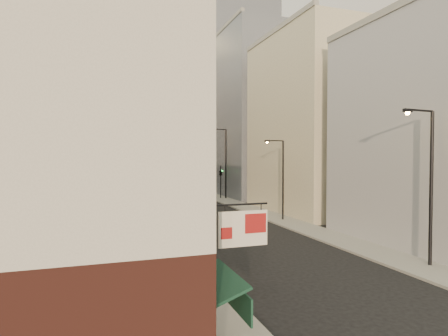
{
  "coord_description": "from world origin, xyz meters",
  "views": [
    {
      "loc": [
        -10.72,
        -7.61,
        6.37
      ],
      "look_at": [
        -0.89,
        21.35,
        5.41
      ],
      "focal_mm": 30.0,
      "sensor_mm": 36.0,
      "label": 1
    }
  ],
  "objects_px": {
    "streetlamp_near": "(429,178)",
    "streetlamp_mid": "(281,175)",
    "clock_tower": "(136,113)",
    "traffic_light_left": "(130,178)",
    "white_tower": "(190,104)",
    "streetlamp_far": "(224,159)",
    "traffic_light_right": "(221,173)"
  },
  "relations": [
    {
      "from": "streetlamp_mid",
      "to": "white_tower",
      "type": "bearing_deg",
      "value": 84.62
    },
    {
      "from": "clock_tower",
      "to": "traffic_light_left",
      "type": "bearing_deg",
      "value": -96.63
    },
    {
      "from": "clock_tower",
      "to": "traffic_light_right",
      "type": "xyz_separation_m",
      "value": [
        7.69,
        -46.76,
        -13.7
      ]
    },
    {
      "from": "white_tower",
      "to": "streetlamp_far",
      "type": "xyz_separation_m",
      "value": [
        -2.93,
        -33.23,
        -12.66
      ]
    },
    {
      "from": "clock_tower",
      "to": "traffic_light_right",
      "type": "relative_size",
      "value": 8.98
    },
    {
      "from": "streetlamp_mid",
      "to": "traffic_light_left",
      "type": "relative_size",
      "value": 1.59
    },
    {
      "from": "white_tower",
      "to": "streetlamp_mid",
      "type": "bearing_deg",
      "value": -93.95
    },
    {
      "from": "white_tower",
      "to": "streetlamp_mid",
      "type": "distance_m",
      "value": 54.72
    },
    {
      "from": "clock_tower",
      "to": "streetlamp_far",
      "type": "distance_m",
      "value": 49.32
    },
    {
      "from": "white_tower",
      "to": "streetlamp_near",
      "type": "height_order",
      "value": "white_tower"
    },
    {
      "from": "clock_tower",
      "to": "traffic_light_left",
      "type": "distance_m",
      "value": 51.15
    },
    {
      "from": "clock_tower",
      "to": "white_tower",
      "type": "distance_m",
      "value": 17.83
    },
    {
      "from": "white_tower",
      "to": "streetlamp_far",
      "type": "relative_size",
      "value": 3.99
    },
    {
      "from": "streetlamp_mid",
      "to": "streetlamp_far",
      "type": "height_order",
      "value": "streetlamp_far"
    },
    {
      "from": "streetlamp_near",
      "to": "streetlamp_far",
      "type": "distance_m",
      "value": 36.11
    },
    {
      "from": "traffic_light_right",
      "to": "streetlamp_far",
      "type": "bearing_deg",
      "value": 147.03
    },
    {
      "from": "traffic_light_left",
      "to": "white_tower",
      "type": "bearing_deg",
      "value": -113.72
    },
    {
      "from": "streetlamp_mid",
      "to": "traffic_light_right",
      "type": "distance_m",
      "value": 20.01
    },
    {
      "from": "streetlamp_far",
      "to": "traffic_light_right",
      "type": "relative_size",
      "value": 2.08
    },
    {
      "from": "clock_tower",
      "to": "white_tower",
      "type": "xyz_separation_m",
      "value": [
        11.0,
        -14.0,
        0.97
      ]
    },
    {
      "from": "traffic_light_right",
      "to": "traffic_light_left",
      "type": "bearing_deg",
      "value": 26.85
    },
    {
      "from": "white_tower",
      "to": "clock_tower",
      "type": "bearing_deg",
      "value": 128.16
    },
    {
      "from": "streetlamp_mid",
      "to": "streetlamp_far",
      "type": "distance_m",
      "value": 19.59
    },
    {
      "from": "clock_tower",
      "to": "traffic_light_left",
      "type": "relative_size",
      "value": 8.98
    },
    {
      "from": "white_tower",
      "to": "streetlamp_near",
      "type": "relative_size",
      "value": 4.62
    },
    {
      "from": "clock_tower",
      "to": "white_tower",
      "type": "relative_size",
      "value": 1.08
    },
    {
      "from": "streetlamp_near",
      "to": "traffic_light_left",
      "type": "bearing_deg",
      "value": 106.17
    },
    {
      "from": "clock_tower",
      "to": "streetlamp_near",
      "type": "height_order",
      "value": "clock_tower"
    },
    {
      "from": "streetlamp_near",
      "to": "streetlamp_mid",
      "type": "bearing_deg",
      "value": 86.87
    },
    {
      "from": "clock_tower",
      "to": "streetlamp_near",
      "type": "relative_size",
      "value": 5.0
    },
    {
      "from": "clock_tower",
      "to": "streetlamp_mid",
      "type": "bearing_deg",
      "value": -83.71
    },
    {
      "from": "traffic_light_left",
      "to": "clock_tower",
      "type": "bearing_deg",
      "value": -94.77
    }
  ]
}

